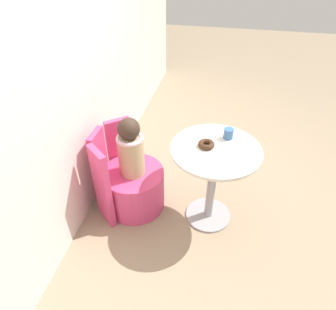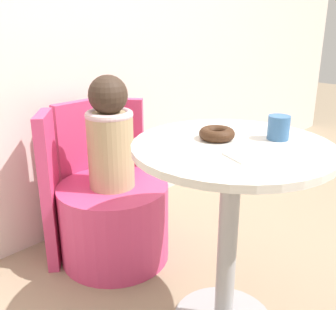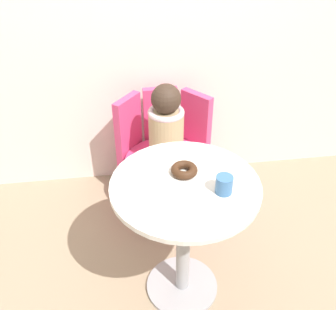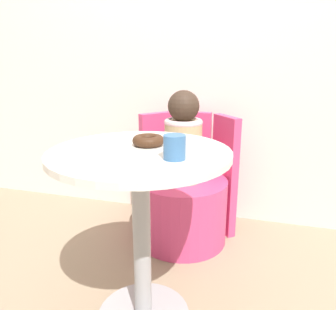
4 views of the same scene
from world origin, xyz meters
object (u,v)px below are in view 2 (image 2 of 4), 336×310
Objects in this scene: tub_chair at (114,221)px; cup at (279,128)px; round_table at (230,197)px; donut at (217,134)px; child_figure at (110,135)px.

cup is (0.15, -0.74, 0.58)m from tub_chair.
round_table reaches higher than tub_chair.
cup is (0.14, -0.15, 0.02)m from donut.
donut is (0.00, -0.59, 0.12)m from child_figure.
donut is (0.01, 0.07, 0.21)m from round_table.
cup reaches higher than donut.
tub_chair is 4.27× the size of donut.
round_table is 1.42× the size of child_figure.
cup is (0.15, -0.08, 0.23)m from round_table.
donut reaches higher than tub_chair.
round_table is 8.96× the size of cup.
cup is at bearing -78.69° from child_figure.
tub_chair is at bearing 101.31° from cup.
child_figure is at bearing 89.63° from round_table.
tub_chair is at bearing 89.63° from round_table.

